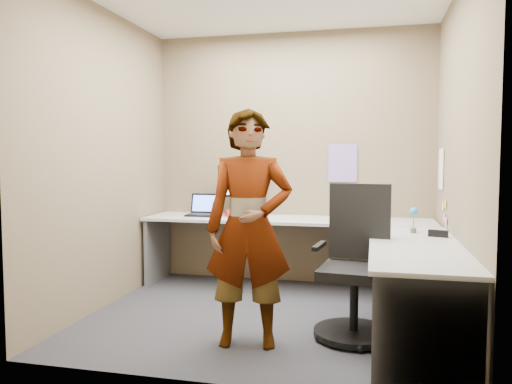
% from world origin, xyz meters
% --- Properties ---
extents(ground, '(3.00, 3.00, 0.00)m').
position_xyz_m(ground, '(0.00, 0.00, 0.00)').
color(ground, '#242328').
rests_on(ground, ground).
extents(wall_back, '(3.00, 0.00, 3.00)m').
position_xyz_m(wall_back, '(0.00, 1.30, 1.35)').
color(wall_back, brown).
rests_on(wall_back, ground).
extents(wall_right, '(0.00, 2.70, 2.70)m').
position_xyz_m(wall_right, '(1.50, 0.00, 1.35)').
color(wall_right, brown).
rests_on(wall_right, ground).
extents(wall_left, '(0.00, 2.70, 2.70)m').
position_xyz_m(wall_left, '(-1.50, 0.00, 1.35)').
color(wall_left, brown).
rests_on(wall_left, ground).
extents(desk, '(2.98, 2.58, 0.73)m').
position_xyz_m(desk, '(0.44, 0.39, 0.59)').
color(desk, '#AFAFAF').
rests_on(desk, ground).
extents(paper_ream, '(0.38, 0.34, 0.06)m').
position_xyz_m(paper_ream, '(-0.51, 1.06, 0.76)').
color(paper_ream, red).
rests_on(paper_ream, desk).
extents(monitor, '(0.48, 0.25, 0.48)m').
position_xyz_m(monitor, '(-0.51, 1.08, 1.08)').
color(monitor, black).
rests_on(monitor, paper_ream).
extents(laptop, '(0.33, 0.27, 0.23)m').
position_xyz_m(laptop, '(-0.92, 1.03, 0.79)').
color(laptop, black).
rests_on(laptop, desk).
extents(trackball_mouse, '(0.12, 0.08, 0.07)m').
position_xyz_m(trackball_mouse, '(-0.27, 1.07, 0.76)').
color(trackball_mouse, '#B7B7BC').
rests_on(trackball_mouse, desk).
extents(origami, '(0.10, 0.10, 0.06)m').
position_xyz_m(origami, '(-0.46, 0.87, 0.76)').
color(origami, white).
rests_on(origami, desk).
extents(stapler, '(0.16, 0.08, 0.05)m').
position_xyz_m(stapler, '(1.38, 0.06, 0.76)').
color(stapler, black).
rests_on(stapler, desk).
extents(flower, '(0.07, 0.07, 0.22)m').
position_xyz_m(flower, '(1.20, 0.24, 0.87)').
color(flower, brown).
rests_on(flower, desk).
extents(calendar_purple, '(0.30, 0.01, 0.40)m').
position_xyz_m(calendar_purple, '(0.55, 1.29, 1.30)').
color(calendar_purple, '#846BB7').
rests_on(calendar_purple, wall_back).
extents(calendar_white, '(0.01, 0.28, 0.38)m').
position_xyz_m(calendar_white, '(1.49, 0.90, 1.25)').
color(calendar_white, white).
rests_on(calendar_white, wall_right).
extents(sticky_note_a, '(0.01, 0.07, 0.07)m').
position_xyz_m(sticky_note_a, '(1.49, 0.55, 0.95)').
color(sticky_note_a, '#F2E059').
rests_on(sticky_note_a, wall_right).
extents(sticky_note_b, '(0.01, 0.07, 0.07)m').
position_xyz_m(sticky_note_b, '(1.49, 0.60, 0.82)').
color(sticky_note_b, pink).
rests_on(sticky_note_b, wall_right).
extents(sticky_note_c, '(0.01, 0.07, 0.07)m').
position_xyz_m(sticky_note_c, '(1.49, 0.48, 0.80)').
color(sticky_note_c, pink).
rests_on(sticky_note_c, wall_right).
extents(sticky_note_d, '(0.01, 0.07, 0.07)m').
position_xyz_m(sticky_note_d, '(1.49, 0.70, 0.92)').
color(sticky_note_d, '#F2E059').
rests_on(sticky_note_d, wall_right).
extents(office_chair, '(0.61, 0.60, 1.13)m').
position_xyz_m(office_chair, '(0.75, -0.27, 0.46)').
color(office_chair, black).
rests_on(office_chair, ground).
extents(person, '(0.68, 0.51, 1.71)m').
position_xyz_m(person, '(0.01, -0.63, 0.85)').
color(person, '#999399').
rests_on(person, ground).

